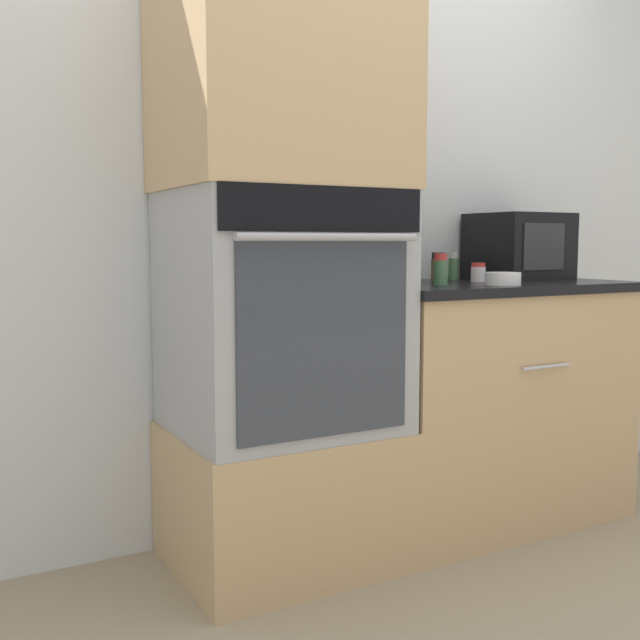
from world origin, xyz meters
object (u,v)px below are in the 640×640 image
Objects in this scene: condiment_jar_mid at (478,272)px; condiment_jar_back at (440,270)px; knife_block at (391,260)px; bowl at (503,279)px; condiment_jar_far at (453,266)px; condiment_jar_near at (438,267)px; wall_oven at (281,311)px; microwave at (519,246)px.

condiment_jar_back is (-0.28, -0.12, 0.02)m from condiment_jar_mid.
knife_block reaches higher than bowl.
condiment_jar_far is at bearing 83.26° from condiment_jar_mid.
knife_block is 1.66× the size of bowl.
condiment_jar_near is at bearing -13.15° from knife_block.
condiment_jar_near is 1.00× the size of condiment_jar_far.
wall_oven is 6.95× the size of condiment_jar_near.
wall_oven is at bearing -160.56° from knife_block.
wall_oven is 3.67× the size of knife_block.
microwave is 2.74× the size of bowl.
bowl is 1.14× the size of condiment_jar_near.
knife_block is 2.89× the size of condiment_jar_mid.
knife_block is at bearing 166.85° from condiment_jar_near.
condiment_jar_back is (0.02, -0.29, -0.03)m from knife_block.
microwave reaches higher than condiment_jar_back.
bowl is 0.23m from condiment_jar_mid.
condiment_jar_back is at bearing -86.79° from knife_block.
condiment_jar_back is (-0.30, -0.29, -0.00)m from condiment_jar_far.
wall_oven is at bearing -166.81° from condiment_jar_far.
condiment_jar_far is at bearing 76.67° from bowl.
condiment_jar_mid is (0.86, 0.03, 0.11)m from wall_oven.
wall_oven is 6.11× the size of bowl.
knife_block is at bearing 149.61° from condiment_jar_mid.
knife_block is 0.34m from condiment_jar_mid.
condiment_jar_far is at bearing 44.57° from condiment_jar_back.
condiment_jar_near is at bearing 127.55° from condiment_jar_mid.
wall_oven reaches higher than condiment_jar_near.
wall_oven reaches higher than bowl.
condiment_jar_far is (0.12, 0.05, 0.00)m from condiment_jar_near.
condiment_jar_mid is 0.65× the size of condiment_jar_far.
condiment_jar_near is 0.13m from condiment_jar_far.
knife_block reaches higher than condiment_jar_far.
microwave reaches higher than condiment_jar_mid.
bowl is (0.79, -0.18, 0.10)m from wall_oven.
microwave is 0.60m from knife_block.
condiment_jar_near is at bearing 94.17° from bowl.
bowl is 1.74× the size of condiment_jar_mid.
knife_block is at bearing 172.88° from microwave.
wall_oven is 10.61× the size of condiment_jar_mid.
condiment_jar_far reaches higher than condiment_jar_mid.
wall_oven reaches higher than microwave.
microwave is 0.30m from condiment_jar_far.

